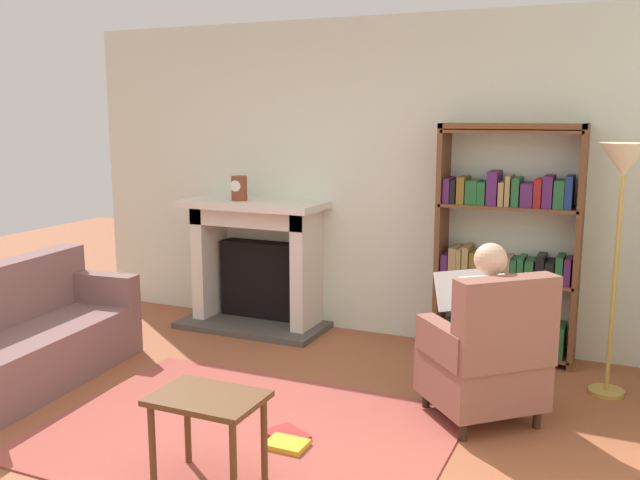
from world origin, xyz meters
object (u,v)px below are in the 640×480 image
fireplace (258,260)px  bookshelf (507,250)px  mantel_clock (239,188)px  side_table (208,411)px  floor_lamp (622,183)px  armchair_reading (488,358)px  seated_reader (479,322)px  sofa_floral (25,339)px

fireplace → bookshelf: (2.19, 0.04, 0.26)m
mantel_clock → side_table: size_ratio=0.39×
fireplace → floor_lamp: bearing=-8.4°
bookshelf → side_table: size_ratio=3.27×
armchair_reading → side_table: size_ratio=1.73×
seated_reader → floor_lamp: size_ratio=0.66×
seated_reader → side_table: size_ratio=2.04×
fireplace → side_table: (1.15, -2.59, -0.19)m
mantel_clock → armchair_reading: bearing=-25.2°
bookshelf → side_table: 2.86m
armchair_reading → side_table: (-1.16, -1.35, -0.01)m
seated_reader → floor_lamp: bearing=-179.4°
fireplace → armchair_reading: 2.62m
mantel_clock → seated_reader: mantel_clock is taller
bookshelf → mantel_clock: bearing=-176.6°
bookshelf → floor_lamp: (0.79, -0.48, 0.59)m
bookshelf → side_table: bookshelf is taller
fireplace → mantel_clock: (-0.12, -0.10, 0.65)m
armchair_reading → sofa_floral: armchair_reading is taller
fireplace → sofa_floral: bearing=-113.9°
fireplace → sofa_floral: fireplace is taller
bookshelf → armchair_reading: 1.35m
fireplace → seated_reader: (2.22, -1.15, 0.02)m
sofa_floral → side_table: bearing=-114.0°
armchair_reading → floor_lamp: size_ratio=0.56×
fireplace → floor_lamp: (2.98, -0.44, 0.85)m
mantel_clock → floor_lamp: 3.12m
bookshelf → seated_reader: size_ratio=1.61×
floor_lamp → armchair_reading: bearing=-130.4°
bookshelf → side_table: bearing=-111.6°
fireplace → seated_reader: size_ratio=1.16×
seated_reader → mantel_clock: bearing=-66.8°
mantel_clock → bookshelf: 2.35m
armchair_reading → sofa_floral: bearing=-30.7°
mantel_clock → sofa_floral: 2.16m
armchair_reading → floor_lamp: floor_lamp is taller
floor_lamp → fireplace: bearing=171.6°
fireplace → floor_lamp: 3.13m
bookshelf → sofa_floral: bookshelf is taller
bookshelf → fireplace: bearing=-179.0°
sofa_floral → floor_lamp: 4.25m
side_table → armchair_reading: bearing=49.5°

